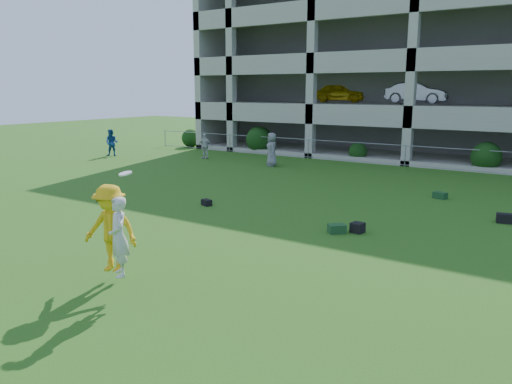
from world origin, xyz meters
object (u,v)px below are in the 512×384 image
Objects in this scene: bystander_c at (272,150)px; frisbee_contest at (112,230)px; bystander_b at (205,146)px; crate_d at (358,228)px; bystander_a at (112,143)px; parking_garage at (450,61)px.

frisbee_contest is at bearing -25.19° from bystander_c.
frisbee_contest is at bearing -65.16° from bystander_b.
frisbee_contest is (11.18, -16.75, 0.45)m from bystander_b.
bystander_b is at bearing -140.11° from bystander_c.
bystander_b is 20.14m from frisbee_contest.
frisbee_contest reaches higher than bystander_c.
bystander_a is at bearing 158.75° from crate_d.
parking_garage reaches higher than crate_d.
crate_d is at bearing -44.45° from bystander_b.
parking_garage is at bearing 38.70° from bystander_b.
bystander_a is at bearing -125.05° from bystander_c.
crate_d is (19.71, -7.66, -0.69)m from bystander_a.
frisbee_contest is (6.11, -16.36, 0.31)m from bystander_c.
bystander_a is 6.12m from bystander_b.
frisbee_contest is (-2.90, -6.69, 1.08)m from crate_d.
bystander_b is at bearing 144.44° from crate_d.
bystander_b is (5.63, 2.40, -0.06)m from bystander_a.
bystander_c reaches higher than bystander_b.
bystander_c is (5.07, -0.39, 0.14)m from bystander_b.
bystander_c is 0.80× the size of frisbee_contest.
bystander_b is 5.09m from bystander_c.
parking_garage is (11.22, 12.29, 5.23)m from bystander_b.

